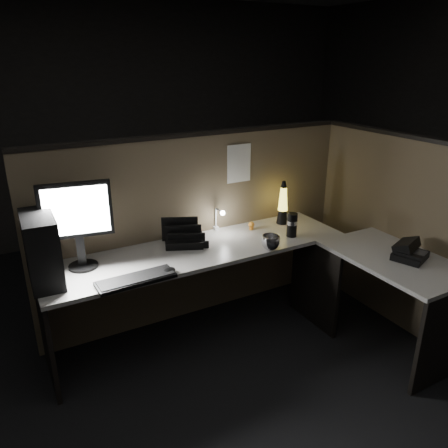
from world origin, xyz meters
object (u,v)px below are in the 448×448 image
keyboard (136,280)px  lava_lamp (283,206)px  monitor (77,217)px  desk_phone (409,252)px  pc_tower (42,249)px

keyboard → lava_lamp: 1.49m
keyboard → lava_lamp: lava_lamp is taller
keyboard → lava_lamp: bearing=13.9°
monitor → lava_lamp: size_ratio=1.59×
monitor → keyboard: (0.25, -0.38, -0.34)m
monitor → desk_phone: 2.28m
monitor → desk_phone: size_ratio=2.08×
keyboard → desk_phone: bearing=-20.4°
lava_lamp → desk_phone: (0.36, -1.00, -0.10)m
pc_tower → lava_lamp: 1.92m
pc_tower → monitor: 0.30m
pc_tower → keyboard: (0.49, -0.28, -0.21)m
pc_tower → desk_phone: bearing=-19.6°
lava_lamp → desk_phone: size_ratio=1.31×
keyboard → lava_lamp: size_ratio=1.35×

